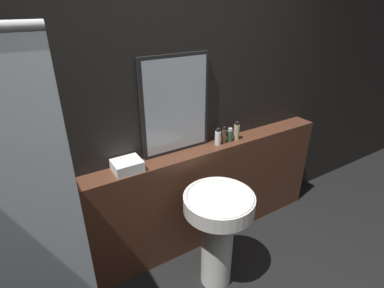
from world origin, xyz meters
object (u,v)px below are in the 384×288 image
shampoo_bottle (218,137)px  body_wash_bottle (237,131)px  towel_stack (127,165)px  lotion_bottle (230,135)px  mirror (176,106)px  pedestal_sink (218,226)px  conditioner_bottle (224,135)px

shampoo_bottle → body_wash_bottle: size_ratio=0.89×
shampoo_bottle → body_wash_bottle: bearing=0.0°
towel_stack → shampoo_bottle: size_ratio=1.38×
lotion_bottle → body_wash_bottle: 0.07m
mirror → shampoo_bottle: 0.48m
pedestal_sink → lotion_bottle: bearing=45.9°
mirror → body_wash_bottle: 0.64m
lotion_bottle → body_wash_bottle: bearing=0.0°
pedestal_sink → shampoo_bottle: 0.74m
mirror → shampoo_bottle: (0.35, -0.08, -0.32)m
conditioner_bottle → mirror: bearing=169.3°
pedestal_sink → shampoo_bottle: bearing=55.5°
shampoo_bottle → body_wash_bottle: (0.20, 0.00, 0.01)m
mirror → lotion_bottle: bearing=-9.3°
body_wash_bottle → towel_stack: bearing=180.0°
pedestal_sink → mirror: (-0.03, 0.55, 0.79)m
mirror → conditioner_bottle: mirror is taller
lotion_bottle → shampoo_bottle: bearing=180.0°
towel_stack → mirror: bearing=9.9°
conditioner_bottle → lotion_bottle: bearing=0.0°
mirror → body_wash_bottle: size_ratio=4.65×
towel_stack → lotion_bottle: 0.94m
pedestal_sink → shampoo_bottle: size_ratio=5.66×
mirror → towel_stack: size_ratio=3.77×
mirror → conditioner_bottle: 0.53m
lotion_bottle → towel_stack: bearing=180.0°
shampoo_bottle → body_wash_bottle: body_wash_bottle is taller
pedestal_sink → mirror: bearing=93.6°
pedestal_sink → conditioner_bottle: conditioner_bottle is taller
mirror → lotion_bottle: size_ratio=6.39×
conditioner_bottle → pedestal_sink: bearing=-129.7°
towel_stack → body_wash_bottle: (1.01, 0.00, 0.04)m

